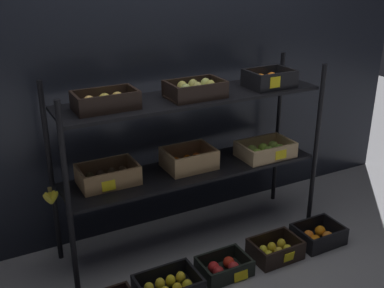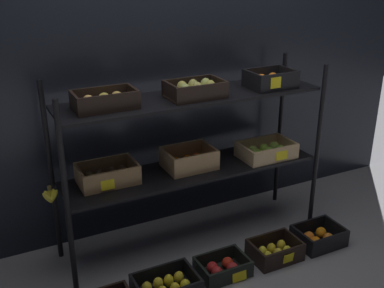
{
  "view_description": "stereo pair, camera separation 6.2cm",
  "coord_description": "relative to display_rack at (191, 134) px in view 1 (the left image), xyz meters",
  "views": [
    {
      "loc": [
        -1.31,
        -2.48,
        1.85
      ],
      "look_at": [
        0.0,
        0.0,
        0.72
      ],
      "focal_mm": 43.87,
      "sensor_mm": 36.0,
      "label": 1
    },
    {
      "loc": [
        -1.25,
        -2.5,
        1.85
      ],
      "look_at": [
        0.0,
        0.0,
        0.72
      ],
      "focal_mm": 43.87,
      "sensor_mm": 36.0,
      "label": 2
    }
  ],
  "objects": [
    {
      "name": "crate_ground_lemon",
      "position": [
        -0.38,
        -0.43,
        -0.75
      ],
      "size": [
        0.37,
        0.26,
        0.11
      ],
      "color": "black",
      "rests_on": "ground_plane"
    },
    {
      "name": "display_rack",
      "position": [
        0.0,
        0.0,
        0.0
      ],
      "size": [
        1.84,
        0.46,
        1.2
      ],
      "color": "black",
      "rests_on": "ground_plane"
    },
    {
      "name": "crate_ground_orange",
      "position": [
        0.76,
        -0.43,
        -0.75
      ],
      "size": [
        0.32,
        0.25,
        0.12
      ],
      "color": "black",
      "rests_on": "ground_plane"
    },
    {
      "name": "storefront_wall",
      "position": [
        0.01,
        0.42,
        0.27
      ],
      "size": [
        4.13,
        0.12,
        2.13
      ],
      "primitive_type": "cube",
      "color": "black",
      "rests_on": "ground_plane"
    },
    {
      "name": "crate_ground_right_lemon",
      "position": [
        0.39,
        -0.43,
        -0.74
      ],
      "size": [
        0.32,
        0.24,
        0.13
      ],
      "color": "black",
      "rests_on": "ground_plane"
    },
    {
      "name": "ground_plane",
      "position": [
        0.01,
        0.01,
        -0.79
      ],
      "size": [
        10.0,
        10.0,
        0.0
      ],
      "primitive_type": "plane",
      "color": "gray"
    },
    {
      "name": "crate_ground_apple_red",
      "position": [
        0.0,
        -0.42,
        -0.75
      ],
      "size": [
        0.31,
        0.23,
        0.11
      ],
      "color": "black",
      "rests_on": "ground_plane"
    }
  ]
}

